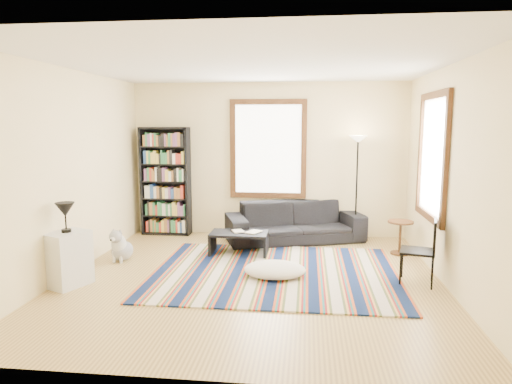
# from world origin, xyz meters

# --- Properties ---
(floor) EXTENTS (5.00, 5.00, 0.10)m
(floor) POSITION_xyz_m (0.00, 0.00, -0.05)
(floor) COLOR tan
(floor) RESTS_ON ground
(ceiling) EXTENTS (5.00, 5.00, 0.10)m
(ceiling) POSITION_xyz_m (0.00, 0.00, 2.85)
(ceiling) COLOR white
(ceiling) RESTS_ON floor
(wall_back) EXTENTS (5.00, 0.10, 2.80)m
(wall_back) POSITION_xyz_m (0.00, 2.55, 1.40)
(wall_back) COLOR #FFE2AB
(wall_back) RESTS_ON floor
(wall_front) EXTENTS (5.00, 0.10, 2.80)m
(wall_front) POSITION_xyz_m (0.00, -2.55, 1.40)
(wall_front) COLOR #FFE2AB
(wall_front) RESTS_ON floor
(wall_left) EXTENTS (0.10, 5.00, 2.80)m
(wall_left) POSITION_xyz_m (-2.55, 0.00, 1.40)
(wall_left) COLOR #FFE2AB
(wall_left) RESTS_ON floor
(wall_right) EXTENTS (0.10, 5.00, 2.80)m
(wall_right) POSITION_xyz_m (2.55, 0.00, 1.40)
(wall_right) COLOR #FFE2AB
(wall_right) RESTS_ON floor
(window_back) EXTENTS (1.20, 0.06, 1.60)m
(window_back) POSITION_xyz_m (0.00, 2.47, 1.60)
(window_back) COLOR white
(window_back) RESTS_ON wall_back
(window_right) EXTENTS (0.06, 1.20, 1.60)m
(window_right) POSITION_xyz_m (2.47, 0.80, 1.60)
(window_right) COLOR white
(window_right) RESTS_ON wall_right
(rug) EXTENTS (3.36, 2.68, 0.02)m
(rug) POSITION_xyz_m (0.29, 0.26, 0.01)
(rug) COLOR #0C1A3E
(rug) RESTS_ON floor
(sofa) EXTENTS (1.64, 2.54, 0.69)m
(sofa) POSITION_xyz_m (0.51, 2.05, 0.35)
(sofa) COLOR black
(sofa) RESTS_ON floor
(bookshelf) EXTENTS (0.90, 0.30, 2.00)m
(bookshelf) POSITION_xyz_m (-1.90, 2.32, 1.00)
(bookshelf) COLOR black
(bookshelf) RESTS_ON floor
(coffee_table) EXTENTS (1.01, 0.75, 0.36)m
(coffee_table) POSITION_xyz_m (-0.34, 1.10, 0.18)
(coffee_table) COLOR black
(coffee_table) RESTS_ON floor
(book_a) EXTENTS (0.28, 0.25, 0.02)m
(book_a) POSITION_xyz_m (-0.44, 1.10, 0.37)
(book_a) COLOR beige
(book_a) RESTS_ON coffee_table
(book_b) EXTENTS (0.28, 0.31, 0.02)m
(book_b) POSITION_xyz_m (-0.19, 1.15, 0.37)
(book_b) COLOR beige
(book_b) RESTS_ON coffee_table
(floor_cushion) EXTENTS (0.91, 0.73, 0.21)m
(floor_cushion) POSITION_xyz_m (0.30, 0.08, 0.10)
(floor_cushion) COLOR white
(floor_cushion) RESTS_ON floor
(floor_lamp) EXTENTS (0.35, 0.35, 1.86)m
(floor_lamp) POSITION_xyz_m (1.58, 2.15, 0.93)
(floor_lamp) COLOR black
(floor_lamp) RESTS_ON floor
(side_table) EXTENTS (0.48, 0.48, 0.54)m
(side_table) POSITION_xyz_m (2.20, 1.41, 0.27)
(side_table) COLOR #462711
(side_table) RESTS_ON floor
(folding_chair) EXTENTS (0.51, 0.49, 0.86)m
(folding_chair) POSITION_xyz_m (2.15, 0.05, 0.43)
(folding_chair) COLOR black
(folding_chair) RESTS_ON floor
(white_cabinet) EXTENTS (0.55, 0.61, 0.70)m
(white_cabinet) POSITION_xyz_m (-2.30, -0.53, 0.35)
(white_cabinet) COLOR silver
(white_cabinet) RESTS_ON floor
(table_lamp) EXTENTS (0.26, 0.26, 0.38)m
(table_lamp) POSITION_xyz_m (-2.30, -0.53, 0.89)
(table_lamp) COLOR black
(table_lamp) RESTS_ON white_cabinet
(dog) EXTENTS (0.41, 0.54, 0.49)m
(dog) POSITION_xyz_m (-2.06, 0.61, 0.25)
(dog) COLOR silver
(dog) RESTS_ON floor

